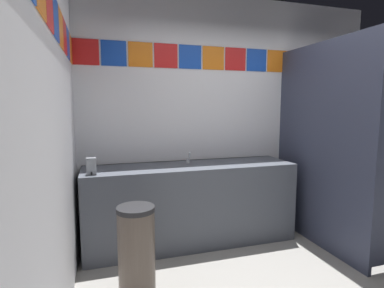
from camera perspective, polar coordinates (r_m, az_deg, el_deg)
wall_back at (r=3.85m, az=7.67°, el=5.39°), size 3.70×0.09×2.81m
wall_side at (r=1.83m, az=-26.08°, el=2.98°), size 0.09×3.31×2.81m
vanity_counter at (r=3.46m, az=-0.23°, el=-11.00°), size 2.30×0.61×0.88m
faucet_center at (r=3.43m, az=-0.66°, el=-2.78°), size 0.04×0.10×0.14m
soap_dispenser at (r=3.02m, az=-18.31°, el=-3.98°), size 0.09×0.09×0.16m
stall_divider at (r=3.49m, az=27.44°, el=-0.70°), size 0.92×1.47×2.19m
toilet at (r=4.33m, az=24.48°, el=-9.90°), size 0.39×0.49×0.74m
trash_bin at (r=2.66m, az=-10.33°, el=-18.88°), size 0.31×0.31×0.73m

